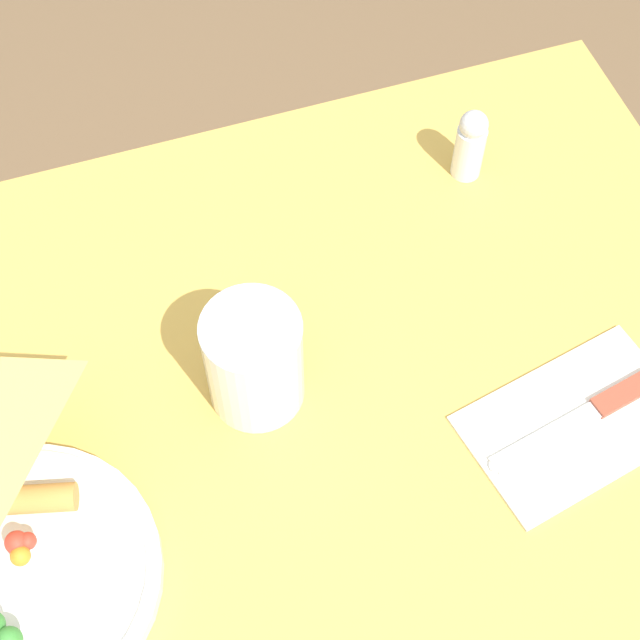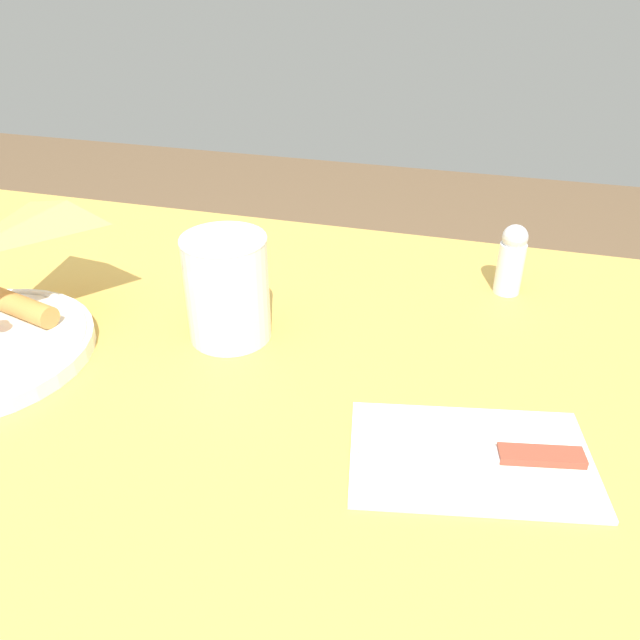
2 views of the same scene
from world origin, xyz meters
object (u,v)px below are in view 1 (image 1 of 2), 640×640
at_px(milk_glass, 254,363).
at_px(napkin_folded, 575,423).
at_px(butter_knife, 584,416).
at_px(salt_shaker, 470,144).
at_px(plate_pizza, 18,578).
at_px(dining_table, 213,507).

relative_size(milk_glass, napkin_folded, 0.53).
bearing_deg(butter_knife, salt_shaker, -103.54).
bearing_deg(napkin_folded, plate_pizza, -1.33).
distance_m(butter_knife, salt_shaker, 0.30).
bearing_deg(dining_table, salt_shaker, -146.42).
xyz_separation_m(napkin_folded, salt_shaker, (-0.02, -0.30, 0.04)).
bearing_deg(napkin_folded, butter_knife, -168.68).
height_order(napkin_folded, butter_knife, butter_knife).
bearing_deg(plate_pizza, butter_knife, 178.89).
relative_size(plate_pizza, napkin_folded, 1.07).
bearing_deg(plate_pizza, salt_shaker, -150.51).
xyz_separation_m(milk_glass, napkin_folded, (-0.26, 0.12, -0.05)).
relative_size(plate_pizza, milk_glass, 2.04).
xyz_separation_m(dining_table, napkin_folded, (-0.33, 0.07, 0.11)).
bearing_deg(napkin_folded, milk_glass, -24.98).
height_order(milk_glass, salt_shaker, milk_glass).
height_order(milk_glass, butter_knife, milk_glass).
xyz_separation_m(plate_pizza, salt_shaker, (-0.51, -0.29, 0.03)).
distance_m(milk_glass, butter_knife, 0.30).
height_order(dining_table, butter_knife, butter_knife).
bearing_deg(salt_shaker, napkin_folded, 86.19).
relative_size(dining_table, plate_pizza, 4.79).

